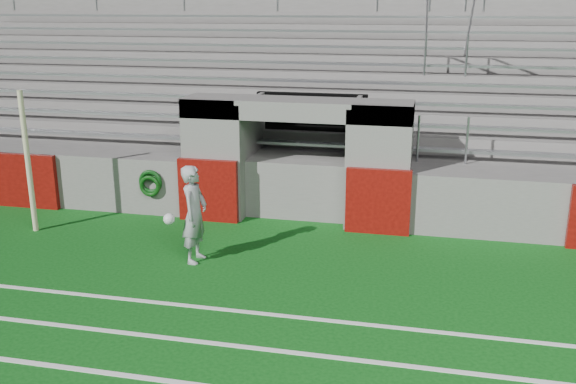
# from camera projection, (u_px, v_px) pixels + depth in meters

# --- Properties ---
(ground) EXTENTS (90.00, 90.00, 0.00)m
(ground) POSITION_uv_depth(u_px,v_px,m) (253.00, 284.00, 10.70)
(ground) COLOR #0C4A12
(ground) RESTS_ON ground
(field_post) EXTENTS (0.11, 0.11, 2.89)m
(field_post) POSITION_uv_depth(u_px,v_px,m) (28.00, 162.00, 12.83)
(field_post) COLOR beige
(field_post) RESTS_ON ground
(stadium_structure) EXTENTS (26.00, 8.48, 5.42)m
(stadium_structure) POSITION_uv_depth(u_px,v_px,m) (330.00, 116.00, 17.74)
(stadium_structure) COLOR slate
(stadium_structure) RESTS_ON ground
(goalkeeper_with_ball) EXTENTS (0.69, 0.74, 1.78)m
(goalkeeper_with_ball) POSITION_uv_depth(u_px,v_px,m) (194.00, 214.00, 11.43)
(goalkeeper_with_ball) COLOR #9FA3A8
(goalkeeper_with_ball) RESTS_ON ground
(hose_coil) EXTENTS (0.54, 0.15, 0.59)m
(hose_coil) POSITION_uv_depth(u_px,v_px,m) (150.00, 184.00, 13.89)
(hose_coil) COLOR #0B3A0F
(hose_coil) RESTS_ON ground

